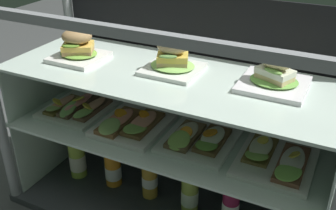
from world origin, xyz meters
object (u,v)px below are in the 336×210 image
object	(u,v)px
plated_roll_sandwich_near_right_corner	(78,48)
plated_roll_sandwich_center	(172,59)
open_sandwich_tray_left_of_center	(78,107)
plated_roll_sandwich_mid_left	(275,75)
juice_bottle_back_center	(113,168)
open_sandwich_tray_near_right_corner	(131,124)
juice_bottle_front_middle	(150,178)
open_sandwich_tray_right_of_center	(198,139)
juice_bottle_front_right_end	(77,157)
juice_bottle_front_left_end	(190,193)
open_sandwich_tray_near_left_corner	(276,160)
juice_bottle_tucked_behind	(231,206)

from	to	relation	value
plated_roll_sandwich_near_right_corner	plated_roll_sandwich_center	world-z (taller)	plated_roll_sandwich_center
plated_roll_sandwich_center	open_sandwich_tray_left_of_center	size ratio (longest dim) A/B	0.69
plated_roll_sandwich_mid_left	open_sandwich_tray_left_of_center	distance (m)	0.78
juice_bottle_back_center	open_sandwich_tray_near_right_corner	bearing A→B (deg)	-18.82
plated_roll_sandwich_mid_left	juice_bottle_back_center	world-z (taller)	plated_roll_sandwich_mid_left
juice_bottle_back_center	juice_bottle_front_middle	bearing A→B (deg)	0.66
open_sandwich_tray_right_of_center	juice_bottle_front_right_end	xyz separation A→B (m)	(-0.56, 0.01, -0.26)
juice_bottle_front_left_end	open_sandwich_tray_left_of_center	bearing A→B (deg)	-176.66
juice_bottle_front_right_end	juice_bottle_front_middle	size ratio (longest dim) A/B	1.13
plated_roll_sandwich_mid_left	open_sandwich_tray_right_of_center	xyz separation A→B (m)	(-0.22, -0.07, -0.25)
open_sandwich_tray_near_left_corner	juice_bottle_front_right_end	size ratio (longest dim) A/B	1.16
juice_bottle_front_middle	juice_bottle_tucked_behind	world-z (taller)	juice_bottle_tucked_behind
juice_bottle_back_center	plated_roll_sandwich_mid_left	bearing A→B (deg)	4.59
open_sandwich_tray_right_of_center	juice_bottle_front_middle	bearing A→B (deg)	172.89
plated_roll_sandwich_near_right_corner	plated_roll_sandwich_mid_left	size ratio (longest dim) A/B	0.87
open_sandwich_tray_near_right_corner	plated_roll_sandwich_near_right_corner	bearing A→B (deg)	176.50
open_sandwich_tray_near_left_corner	juice_bottle_front_right_end	xyz separation A→B (m)	(-0.83, 0.01, -0.26)
open_sandwich_tray_near_right_corner	open_sandwich_tray_near_left_corner	bearing A→B (deg)	1.62
open_sandwich_tray_near_right_corner	open_sandwich_tray_right_of_center	size ratio (longest dim) A/B	1.04
plated_roll_sandwich_center	open_sandwich_tray_right_of_center	world-z (taller)	plated_roll_sandwich_center
plated_roll_sandwich_near_right_corner	open_sandwich_tray_near_left_corner	size ratio (longest dim) A/B	0.66
plated_roll_sandwich_center	juice_bottle_front_middle	distance (m)	0.53
open_sandwich_tray_left_of_center	juice_bottle_tucked_behind	size ratio (longest dim) A/B	1.10
plated_roll_sandwich_center	juice_bottle_front_left_end	distance (m)	0.54
open_sandwich_tray_near_left_corner	plated_roll_sandwich_center	bearing A→B (deg)	172.50
juice_bottle_front_middle	open_sandwich_tray_near_right_corner	bearing A→B (deg)	-134.71
open_sandwich_tray_left_of_center	juice_bottle_back_center	bearing A→B (deg)	10.70
plated_roll_sandwich_near_right_corner	open_sandwich_tray_near_right_corner	xyz separation A→B (m)	(0.22, -0.01, -0.25)
juice_bottle_front_middle	open_sandwich_tray_right_of_center	bearing A→B (deg)	-7.11
open_sandwich_tray_left_of_center	juice_bottle_tucked_behind	bearing A→B (deg)	-0.07
plated_roll_sandwich_center	open_sandwich_tray_near_right_corner	size ratio (longest dim) A/B	0.66
plated_roll_sandwich_center	open_sandwich_tray_left_of_center	distance (m)	0.47
plated_roll_sandwich_mid_left	open_sandwich_tray_near_left_corner	size ratio (longest dim) A/B	0.76
juice_bottle_front_left_end	juice_bottle_tucked_behind	world-z (taller)	juice_bottle_tucked_behind
juice_bottle_back_center	open_sandwich_tray_near_left_corner	bearing A→B (deg)	-2.54
open_sandwich_tray_left_of_center	juice_bottle_front_left_end	size ratio (longest dim) A/B	1.38
juice_bottle_back_center	juice_bottle_tucked_behind	bearing A→B (deg)	-2.77
open_sandwich_tray_near_left_corner	juice_bottle_front_right_end	world-z (taller)	open_sandwich_tray_near_left_corner
open_sandwich_tray_near_left_corner	juice_bottle_front_left_end	size ratio (longest dim) A/B	1.38
open_sandwich_tray_near_left_corner	juice_bottle_back_center	distance (m)	0.71
open_sandwich_tray_near_left_corner	plated_roll_sandwich_mid_left	bearing A→B (deg)	124.91
open_sandwich_tray_near_right_corner	juice_bottle_back_center	world-z (taller)	open_sandwich_tray_near_right_corner
plated_roll_sandwich_mid_left	juice_bottle_front_middle	bearing A→B (deg)	-173.81
juice_bottle_back_center	juice_bottle_tucked_behind	xyz separation A→B (m)	(0.52, -0.03, 0.02)
open_sandwich_tray_near_right_corner	plated_roll_sandwich_center	bearing A→B (deg)	26.61
plated_roll_sandwich_center	plated_roll_sandwich_near_right_corner	bearing A→B (deg)	-171.40
plated_roll_sandwich_center	juice_bottle_back_center	size ratio (longest dim) A/B	0.89
plated_roll_sandwich_mid_left	open_sandwich_tray_right_of_center	world-z (taller)	plated_roll_sandwich_mid_left
open_sandwich_tray_left_of_center	juice_bottle_front_right_end	bearing A→B (deg)	171.66
plated_roll_sandwich_near_right_corner	juice_bottle_tucked_behind	xyz separation A→B (m)	(0.61, 0.01, -0.50)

